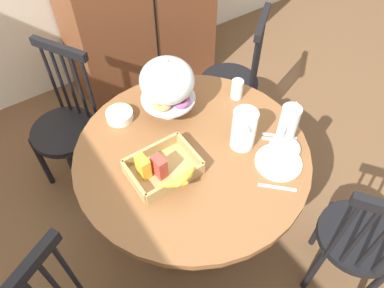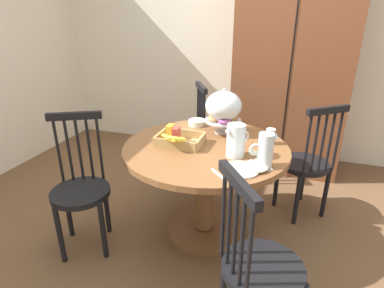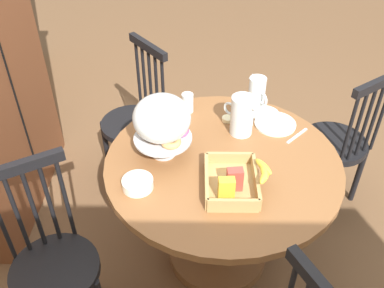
% 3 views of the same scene
% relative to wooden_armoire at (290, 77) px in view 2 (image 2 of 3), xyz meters
% --- Properties ---
extents(ground_plane, '(10.00, 10.00, 0.00)m').
position_rel_wooden_armoire_xyz_m(ground_plane, '(-0.39, -1.50, -0.98)').
color(ground_plane, brown).
extents(wall_back, '(4.80, 0.06, 2.60)m').
position_rel_wooden_armoire_xyz_m(wall_back, '(-0.39, 0.33, 0.32)').
color(wall_back, silver).
rests_on(wall_back, ground_plane).
extents(wooden_armoire, '(1.18, 0.60, 1.96)m').
position_rel_wooden_armoire_xyz_m(wooden_armoire, '(0.00, 0.00, 0.00)').
color(wooden_armoire, brown).
rests_on(wooden_armoire, ground_plane).
extents(dining_table, '(1.14, 1.14, 0.74)m').
position_rel_wooden_armoire_xyz_m(dining_table, '(-0.47, -1.43, -0.47)').
color(dining_table, brown).
rests_on(dining_table, ground_plane).
extents(windsor_chair_near_window, '(0.45, 0.45, 0.97)m').
position_rel_wooden_armoire_xyz_m(windsor_chair_near_window, '(-0.88, -0.66, -0.53)').
color(windsor_chair_near_window, black).
rests_on(windsor_chair_near_window, ground_plane).
extents(windsor_chair_by_cabinet, '(0.45, 0.45, 0.97)m').
position_rel_wooden_armoire_xyz_m(windsor_chair_by_cabinet, '(-1.25, -1.81, -0.53)').
color(windsor_chair_by_cabinet, black).
rests_on(windsor_chair_by_cabinet, ground_plane).
extents(windsor_chair_facing_door, '(0.46, 0.46, 0.97)m').
position_rel_wooden_armoire_xyz_m(windsor_chair_facing_door, '(0.01, -2.16, -0.53)').
color(windsor_chair_facing_door, black).
rests_on(windsor_chair_facing_door, ground_plane).
extents(windsor_chair_far_side, '(0.47, 0.47, 0.97)m').
position_rel_wooden_armoire_xyz_m(windsor_chair_far_side, '(0.22, -0.90, -0.53)').
color(windsor_chair_far_side, black).
rests_on(windsor_chair_far_side, ground_plane).
extents(pastry_stand_with_dome, '(0.28, 0.28, 0.34)m').
position_rel_wooden_armoire_xyz_m(pastry_stand_with_dome, '(-0.42, -1.14, -0.05)').
color(pastry_stand_with_dome, silver).
rests_on(pastry_stand_with_dome, dining_table).
extents(orange_juice_pitcher, '(0.17, 0.10, 0.21)m').
position_rel_wooden_armoire_xyz_m(orange_juice_pitcher, '(-0.05, -1.63, -0.15)').
color(orange_juice_pitcher, silver).
rests_on(orange_juice_pitcher, dining_table).
extents(milk_pitcher, '(0.14, 0.17, 0.21)m').
position_rel_wooden_armoire_xyz_m(milk_pitcher, '(-0.25, -1.53, -0.15)').
color(milk_pitcher, silver).
rests_on(milk_pitcher, dining_table).
extents(cereal_basket, '(0.32, 0.30, 0.12)m').
position_rel_wooden_armoire_xyz_m(cereal_basket, '(-0.66, -1.47, -0.20)').
color(cereal_basket, tan).
rests_on(cereal_basket, dining_table).
extents(china_plate_large, '(0.22, 0.22, 0.01)m').
position_rel_wooden_armoire_xyz_m(china_plate_large, '(-0.18, -1.72, -0.24)').
color(china_plate_large, white).
rests_on(china_plate_large, dining_table).
extents(china_plate_small, '(0.15, 0.15, 0.01)m').
position_rel_wooden_armoire_xyz_m(china_plate_small, '(-0.10, -1.68, -0.23)').
color(china_plate_small, white).
rests_on(china_plate_small, china_plate_large).
extents(cereal_bowl, '(0.14, 0.14, 0.04)m').
position_rel_wooden_armoire_xyz_m(cereal_bowl, '(-0.66, -1.04, -0.22)').
color(cereal_bowl, white).
rests_on(cereal_bowl, dining_table).
extents(drinking_glass, '(0.06, 0.06, 0.11)m').
position_rel_wooden_armoire_xyz_m(drinking_glass, '(-0.06, -1.25, -0.19)').
color(drinking_glass, silver).
rests_on(drinking_glass, dining_table).
extents(butter_dish, '(0.06, 0.06, 0.02)m').
position_rel_wooden_armoire_xyz_m(butter_dish, '(-0.14, -1.47, -0.23)').
color(butter_dish, beige).
rests_on(butter_dish, dining_table).
extents(table_knife, '(0.13, 0.13, 0.01)m').
position_rel_wooden_armoire_xyz_m(table_knife, '(-0.08, -1.62, -0.24)').
color(table_knife, silver).
rests_on(table_knife, dining_table).
extents(dinner_fork, '(0.13, 0.13, 0.01)m').
position_rel_wooden_armoire_xyz_m(dinner_fork, '(-0.06, -1.60, -0.24)').
color(dinner_fork, silver).
rests_on(dinner_fork, dining_table).
extents(soup_spoon, '(0.13, 0.13, 0.01)m').
position_rel_wooden_armoire_xyz_m(soup_spoon, '(-0.28, -1.82, -0.24)').
color(soup_spoon, silver).
rests_on(soup_spoon, dining_table).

